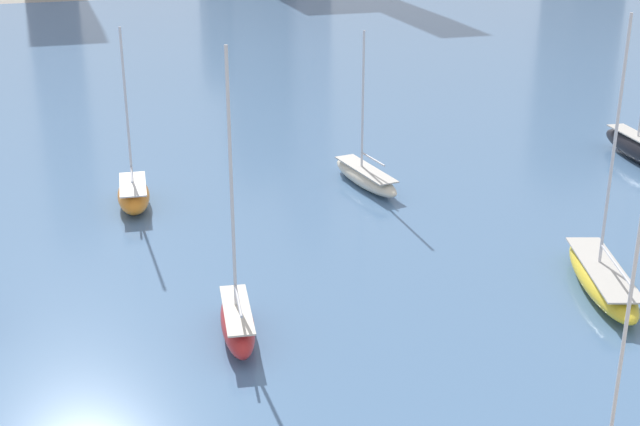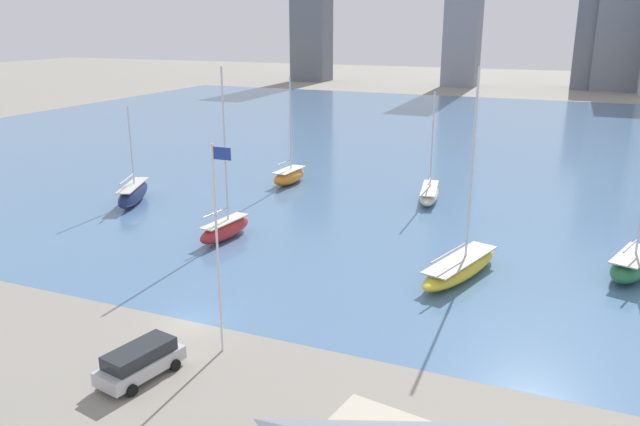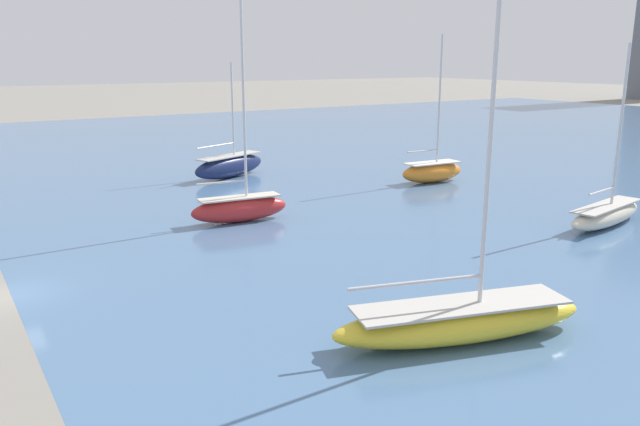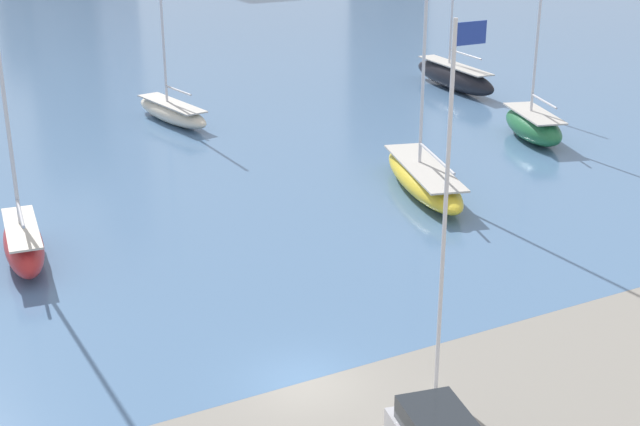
% 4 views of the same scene
% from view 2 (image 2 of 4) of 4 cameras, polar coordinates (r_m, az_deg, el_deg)
% --- Properties ---
extents(ground_plane, '(500.00, 500.00, 0.00)m').
position_cam_2_polar(ground_plane, '(43.18, -11.61, -9.70)').
color(ground_plane, gray).
extents(harbor_water, '(180.00, 140.00, 0.00)m').
position_cam_2_polar(harbor_water, '(105.64, 10.28, 6.32)').
color(harbor_water, '#4C7099').
rests_on(harbor_water, ground_plane).
extents(flag_pole, '(1.24, 0.14, 12.78)m').
position_cam_2_polar(flag_pole, '(36.50, -9.32, -2.86)').
color(flag_pole, silver).
rests_on(flag_pole, ground_plane).
extents(sailboat_red, '(2.47, 7.00, 15.57)m').
position_cam_2_polar(sailboat_red, '(57.90, -8.68, -1.37)').
color(sailboat_red, '#B72828').
rests_on(sailboat_red, harbor_water).
extents(sailboat_navy, '(5.12, 8.88, 10.62)m').
position_cam_2_polar(sailboat_navy, '(71.61, -16.71, 1.72)').
color(sailboat_navy, '#19234C').
rests_on(sailboat_navy, harbor_water).
extents(sailboat_yellow, '(5.51, 11.08, 16.12)m').
position_cam_2_polar(sailboat_yellow, '(50.12, 12.70, -4.79)').
color(sailboat_yellow, yellow).
rests_on(sailboat_yellow, harbor_water).
extents(sailboat_cream, '(3.50, 9.15, 11.95)m').
position_cam_2_polar(sailboat_cream, '(71.04, 9.95, 1.82)').
color(sailboat_cream, beige).
rests_on(sailboat_cream, harbor_water).
extents(sailboat_orange, '(2.75, 6.55, 13.03)m').
position_cam_2_polar(sailboat_orange, '(77.13, -2.84, 3.43)').
color(sailboat_orange, orange).
rests_on(sailboat_orange, harbor_water).
extents(sailboat_green, '(4.62, 7.67, 11.50)m').
position_cam_2_polar(sailboat_green, '(54.62, 26.64, -4.25)').
color(sailboat_green, '#236B3D').
rests_on(sailboat_green, harbor_water).
extents(parked_suv_silver, '(3.08, 5.32, 1.89)m').
position_cam_2_polar(parked_suv_silver, '(37.26, -16.11, -12.85)').
color(parked_suv_silver, '#B7B7BC').
rests_on(parked_suv_silver, ground_plane).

